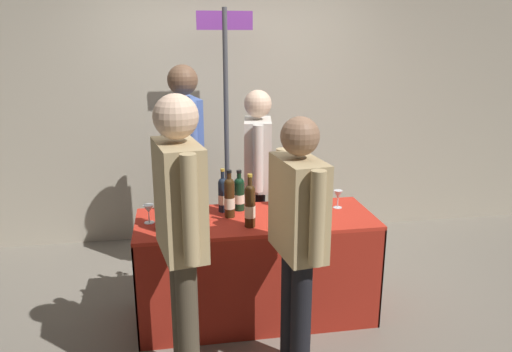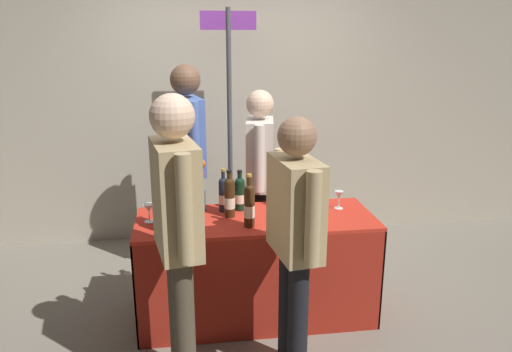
# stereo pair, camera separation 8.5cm
# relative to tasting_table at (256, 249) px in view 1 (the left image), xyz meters

# --- Properties ---
(ground_plane) EXTENTS (12.00, 12.00, 0.00)m
(ground_plane) POSITION_rel_tasting_table_xyz_m (0.00, 0.00, -0.52)
(ground_plane) COLOR gray
(back_partition) EXTENTS (7.16, 0.12, 2.96)m
(back_partition) POSITION_rel_tasting_table_xyz_m (0.00, 1.63, 0.96)
(back_partition) COLOR #B2A893
(back_partition) RESTS_ON ground_plane
(tasting_table) EXTENTS (1.66, 0.64, 0.76)m
(tasting_table) POSITION_rel_tasting_table_xyz_m (0.00, 0.00, 0.00)
(tasting_table) COLOR red
(tasting_table) RESTS_ON ground_plane
(featured_wine_bottle) EXTENTS (0.07, 0.07, 0.34)m
(featured_wine_bottle) POSITION_rel_tasting_table_xyz_m (0.29, 0.14, 0.39)
(featured_wine_bottle) COLOR black
(featured_wine_bottle) RESTS_ON tasting_table
(display_bottle_0) EXTENTS (0.07, 0.07, 0.32)m
(display_bottle_0) POSITION_rel_tasting_table_xyz_m (-0.21, 0.16, 0.37)
(display_bottle_0) COLOR #192333
(display_bottle_0) RESTS_ON tasting_table
(display_bottle_1) EXTENTS (0.07, 0.07, 0.34)m
(display_bottle_1) POSITION_rel_tasting_table_xyz_m (-0.18, 0.04, 0.39)
(display_bottle_1) COLOR #38230F
(display_bottle_1) RESTS_ON tasting_table
(display_bottle_2) EXTENTS (0.08, 0.08, 0.35)m
(display_bottle_2) POSITION_rel_tasting_table_xyz_m (-0.60, -0.18, 0.39)
(display_bottle_2) COLOR black
(display_bottle_2) RESTS_ON tasting_table
(display_bottle_3) EXTENTS (0.08, 0.08, 0.33)m
(display_bottle_3) POSITION_rel_tasting_table_xyz_m (-0.64, -0.07, 0.39)
(display_bottle_3) COLOR black
(display_bottle_3) RESTS_ON tasting_table
(display_bottle_4) EXTENTS (0.07, 0.07, 0.34)m
(display_bottle_4) POSITION_rel_tasting_table_xyz_m (-0.53, 0.17, 0.39)
(display_bottle_4) COLOR #192333
(display_bottle_4) RESTS_ON tasting_table
(display_bottle_5) EXTENTS (0.07, 0.07, 0.36)m
(display_bottle_5) POSITION_rel_tasting_table_xyz_m (-0.07, -0.16, 0.39)
(display_bottle_5) COLOR #38230F
(display_bottle_5) RESTS_ON tasting_table
(display_bottle_6) EXTENTS (0.08, 0.08, 0.30)m
(display_bottle_6) POSITION_rel_tasting_table_xyz_m (-0.09, 0.17, 0.37)
(display_bottle_6) COLOR black
(display_bottle_6) RESTS_ON tasting_table
(wine_glass_near_vendor) EXTENTS (0.07, 0.07, 0.13)m
(wine_glass_near_vendor) POSITION_rel_tasting_table_xyz_m (-0.73, 0.02, 0.34)
(wine_glass_near_vendor) COLOR silver
(wine_glass_near_vendor) RESTS_ON tasting_table
(wine_glass_mid) EXTENTS (0.06, 0.06, 0.13)m
(wine_glass_mid) POSITION_rel_tasting_table_xyz_m (0.63, 0.10, 0.34)
(wine_glass_mid) COLOR silver
(wine_glass_mid) RESTS_ON tasting_table
(wine_glass_near_taster) EXTENTS (0.06, 0.06, 0.14)m
(wine_glass_near_taster) POSITION_rel_tasting_table_xyz_m (-0.56, 0.01, 0.34)
(wine_glass_near_taster) COLOR silver
(wine_glass_near_taster) RESTS_ON tasting_table
(flower_vase) EXTENTS (0.09, 0.10, 0.39)m
(flower_vase) POSITION_rel_tasting_table_xyz_m (-0.38, 0.18, 0.38)
(flower_vase) COLOR slate
(flower_vase) RESTS_ON tasting_table
(brochure_stand) EXTENTS (0.13, 0.04, 0.13)m
(brochure_stand) POSITION_rel_tasting_table_xyz_m (0.43, 0.03, 0.31)
(brochure_stand) COLOR silver
(brochure_stand) RESTS_ON tasting_table
(vendor_presenter) EXTENTS (0.27, 0.56, 1.58)m
(vendor_presenter) POSITION_rel_tasting_table_xyz_m (0.12, 0.60, 0.42)
(vendor_presenter) COLOR black
(vendor_presenter) RESTS_ON ground_plane
(vendor_assistant) EXTENTS (0.29, 0.57, 1.77)m
(vendor_assistant) POSITION_rel_tasting_table_xyz_m (-0.45, 0.80, 0.55)
(vendor_assistant) COLOR black
(vendor_assistant) RESTS_ON ground_plane
(taster_foreground_right) EXTENTS (0.27, 0.59, 1.57)m
(taster_foreground_right) POSITION_rel_tasting_table_xyz_m (0.13, -0.66, 0.42)
(taster_foreground_right) COLOR black
(taster_foreground_right) RESTS_ON ground_plane
(taster_foreground_left) EXTENTS (0.28, 0.60, 1.70)m
(taster_foreground_left) POSITION_rel_tasting_table_xyz_m (-0.52, -0.68, 0.51)
(taster_foreground_left) COLOR #4C4233
(taster_foreground_left) RESTS_ON ground_plane
(booth_signpost) EXTENTS (0.48, 0.04, 2.21)m
(booth_signpost) POSITION_rel_tasting_table_xyz_m (-0.07, 1.15, 0.80)
(booth_signpost) COLOR #47474C
(booth_signpost) RESTS_ON ground_plane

